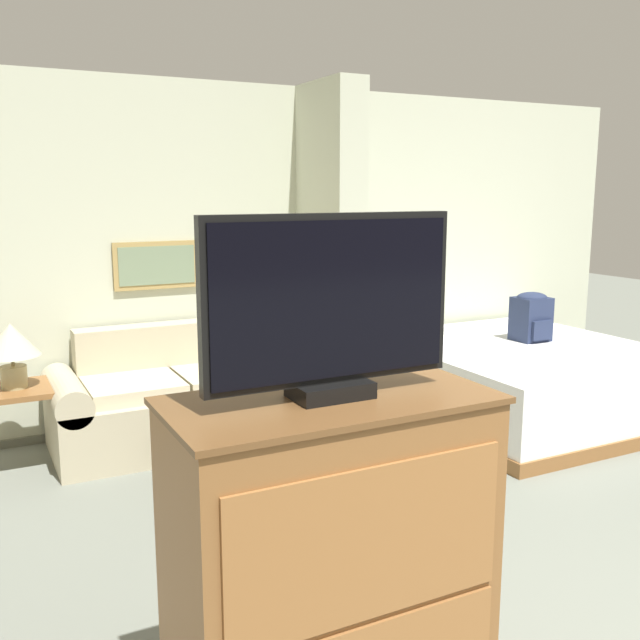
{
  "coord_description": "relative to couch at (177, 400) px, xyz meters",
  "views": [
    {
      "loc": [
        -2.25,
        -1.16,
        1.8
      ],
      "look_at": [
        -0.39,
        2.47,
        1.05
      ],
      "focal_mm": 40.0,
      "sensor_mm": 36.0,
      "label": 1
    }
  ],
  "objects": [
    {
      "name": "tv_dresser",
      "position": [
        -0.34,
        -3.0,
        0.28
      ],
      "size": [
        1.02,
        0.52,
        1.17
      ],
      "color": "brown",
      "rests_on": "ground_plane"
    },
    {
      "name": "side_table",
      "position": [
        -1.06,
        -0.02,
        0.16
      ],
      "size": [
        0.5,
        0.5,
        0.54
      ],
      "color": "brown",
      "rests_on": "ground_plane"
    },
    {
      "name": "tv",
      "position": [
        -0.34,
        -3.0,
        1.15
      ],
      "size": [
        0.81,
        0.16,
        0.56
      ],
      "color": "black",
      "rests_on": "tv_dresser"
    },
    {
      "name": "coffee_table",
      "position": [
        0.07,
        -0.98,
        0.02
      ],
      "size": [
        0.62,
        0.51,
        0.38
      ],
      "color": "brown",
      "rests_on": "ground_plane"
    },
    {
      "name": "backpack",
      "position": [
        2.82,
        -0.55,
        0.48
      ],
      "size": [
        0.27,
        0.27,
        0.4
      ],
      "color": "#232D4C",
      "rests_on": "bed"
    },
    {
      "name": "table_lamp",
      "position": [
        -1.06,
        -0.02,
        0.52
      ],
      "size": [
        0.35,
        0.35,
        0.42
      ],
      "color": "tan",
      "rests_on": "side_table"
    },
    {
      "name": "wall_back",
      "position": [
        0.93,
        0.49,
        0.99
      ],
      "size": [
        7.18,
        0.16,
        2.6
      ],
      "color": "beige",
      "rests_on": "ground_plane"
    },
    {
      "name": "bed",
      "position": [
        2.65,
        -0.63,
        -0.01
      ],
      "size": [
        1.88,
        2.04,
        0.58
      ],
      "color": "brown",
      "rests_on": "ground_plane"
    },
    {
      "name": "wall_partition_pillar",
      "position": [
        1.28,
        0.06,
        0.99
      ],
      "size": [
        0.24,
        0.74,
        2.6
      ],
      "color": "beige",
      "rests_on": "ground_plane"
    },
    {
      "name": "couch",
      "position": [
        0.0,
        0.0,
        0.0
      ],
      "size": [
        1.75,
        0.84,
        0.82
      ],
      "color": "#B7AD8E",
      "rests_on": "ground_plane"
    }
  ]
}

